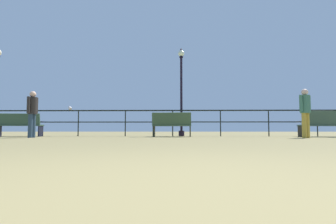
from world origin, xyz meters
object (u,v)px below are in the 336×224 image
Objects in this scene: bench_near_left at (172,124)px; person_at_railing at (32,111)px; bench_near_right at (322,123)px; lamppost_center at (181,88)px; person_by_bench at (305,110)px; bench_far_left at (19,124)px; seagull_on_rail at (70,108)px.

bench_near_left is 4.85m from person_at_railing.
bench_near_left is 5.58m from bench_near_right.
bench_near_left is 0.40× the size of lamppost_center.
bench_near_left is at bearing 163.12° from person_by_bench.
bench_near_right is at bearing -0.04° from bench_far_left.
bench_far_left is 6.49m from lamppost_center.
bench_near_right is 9.85m from seagull_on_rail.
bench_near_left is 0.94× the size of person_by_bench.
lamppost_center is (-5.19, 0.99, 1.49)m from bench_near_right.
person_at_railing reaches higher than seagull_on_rail.
seagull_on_rail is (0.49, 1.99, 0.25)m from person_at_railing.
bench_near_left is at bearing 179.94° from bench_near_right.
person_at_railing is (1.14, -1.16, 0.41)m from bench_far_left.
person_at_railing is at bearing -103.78° from seagull_on_rail.
person_at_railing is (-5.09, -2.14, -1.11)m from lamppost_center.
bench_near_left is 4.55m from person_by_bench.
lamppost_center reaches higher than seagull_on_rail.
person_by_bench is at bearing -30.23° from lamppost_center.
person_at_railing reaches higher than bench_near_right.
seagull_on_rail reaches higher than bench_near_left.
person_by_bench is 9.03m from person_at_railing.
person_by_bench reaches higher than bench_far_left.
lamppost_center reaches higher than bench_far_left.
person_by_bench is at bearing -14.07° from seagull_on_rail.
person_by_bench is 8.81m from seagull_on_rail.
person_at_railing is (-10.28, -1.15, 0.38)m from bench_near_right.
person_at_railing is 2.06m from seagull_on_rail.
person_by_bench is 4.72× the size of seagull_on_rail.
bench_near_right is 10.35m from person_at_railing.
lamppost_center reaches higher than person_at_railing.
bench_near_left reaches higher than bench_far_left.
bench_near_right is 1.04× the size of person_at_railing.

